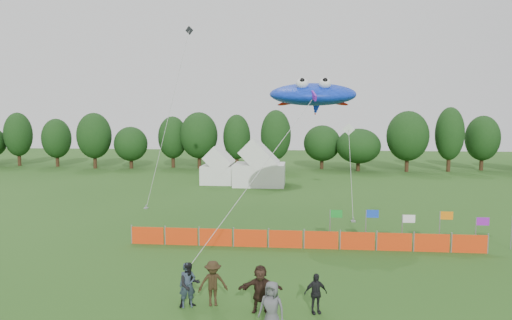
# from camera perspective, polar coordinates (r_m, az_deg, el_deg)

# --- Properties ---
(ground) EXTENTS (160.00, 160.00, 0.00)m
(ground) POSITION_cam_1_polar(r_m,az_deg,el_deg) (18.62, -1.86, -18.03)
(ground) COLOR #234C16
(ground) RESTS_ON ground
(treeline) EXTENTS (104.57, 8.78, 8.36)m
(treeline) POSITION_cam_1_polar(r_m,az_deg,el_deg) (61.93, 4.93, 2.60)
(treeline) COLOR #382314
(treeline) RESTS_ON ground
(tent_left) EXTENTS (3.73, 3.73, 3.29)m
(tent_left) POSITION_cam_1_polar(r_m,az_deg,el_deg) (49.97, -4.60, -1.04)
(tent_left) COLOR white
(tent_left) RESTS_ON ground
(tent_right) EXTENTS (5.42, 4.33, 3.82)m
(tent_right) POSITION_cam_1_polar(r_m,az_deg,el_deg) (48.31, 0.44, -0.93)
(tent_right) COLOR silver
(tent_right) RESTS_ON ground
(barrier_fence) EXTENTS (19.90, 0.06, 1.00)m
(barrier_fence) POSITION_cam_1_polar(r_m,az_deg,el_deg) (26.13, 5.92, -9.87)
(barrier_fence) COLOR red
(barrier_fence) RESTS_ON ground
(flag_row) EXTENTS (10.73, 0.61, 2.15)m
(flag_row) POSITION_cam_1_polar(r_m,az_deg,el_deg) (27.55, 20.04, -7.54)
(flag_row) COLOR gray
(flag_row) RESTS_ON ground
(spectator_a) EXTENTS (0.74, 0.61, 1.75)m
(spectator_a) POSITION_cam_1_polar(r_m,az_deg,el_deg) (18.60, -8.56, -15.21)
(spectator_a) COLOR #283443
(spectator_a) RESTS_ON ground
(spectator_b) EXTENTS (1.07, 0.99, 1.76)m
(spectator_b) POSITION_cam_1_polar(r_m,az_deg,el_deg) (18.62, -8.32, -15.17)
(spectator_b) COLOR black
(spectator_b) RESTS_ON ground
(spectator_c) EXTENTS (1.30, 0.96, 1.80)m
(spectator_c) POSITION_cam_1_polar(r_m,az_deg,el_deg) (18.62, -5.41, -15.08)
(spectator_c) COLOR black
(spectator_c) RESTS_ON ground
(spectator_d) EXTENTS (0.98, 0.64, 1.54)m
(spectator_d) POSITION_cam_1_polar(r_m,az_deg,el_deg) (18.07, 7.46, -16.20)
(spectator_d) COLOR black
(spectator_d) RESTS_ON ground
(spectator_e) EXTENTS (1.04, 0.83, 1.86)m
(spectator_e) POSITION_cam_1_polar(r_m,az_deg,el_deg) (16.31, 1.97, -18.04)
(spectator_e) COLOR #4D4E52
(spectator_e) RESTS_ON ground
(spectator_f) EXTENTS (1.72, 0.67, 1.81)m
(spectator_f) POSITION_cam_1_polar(r_m,az_deg,el_deg) (17.98, 0.55, -15.80)
(spectator_f) COLOR black
(spectator_f) RESTS_ON ground
(stingray_kite) EXTENTS (9.40, 17.59, 9.90)m
(stingray_kite) POSITION_cam_1_polar(r_m,az_deg,el_deg) (31.40, 7.16, 8.07)
(stingray_kite) COLOR #1038EA
(stingray_kite) RESTS_ON ground
(small_kite_white) EXTENTS (1.25, 9.91, 6.73)m
(small_kite_white) POSITION_cam_1_polar(r_m,az_deg,el_deg) (38.75, 11.66, 0.64)
(small_kite_white) COLOR white
(small_kite_white) RESTS_ON ground
(small_kite_dark) EXTENTS (3.25, 4.41, 15.04)m
(small_kite_dark) POSITION_cam_1_polar(r_m,az_deg,el_deg) (38.65, -10.71, 6.13)
(small_kite_dark) COLOR black
(small_kite_dark) RESTS_ON ground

